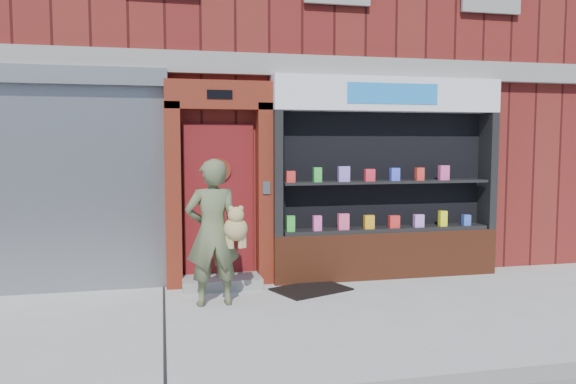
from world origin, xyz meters
name	(u,v)px	position (x,y,z in m)	size (l,w,h in m)	color
ground	(303,321)	(0.00, 0.00, 0.00)	(80.00, 80.00, 0.00)	#9E9E99
building	(234,50)	(0.00, 5.99, 4.00)	(12.00, 8.16, 8.00)	maroon
shutter_bay	(50,167)	(-3.00, 1.93, 1.72)	(3.10, 0.30, 3.04)	gray
red_door_bay	(220,184)	(-0.75, 1.86, 1.46)	(1.52, 0.58, 2.90)	#601C10
pharmacy_bay	(386,187)	(1.75, 1.81, 1.37)	(3.50, 0.41, 3.00)	brown
woman	(214,232)	(-0.92, 0.86, 0.92)	(0.78, 0.48, 1.84)	#586240
doormat	(311,289)	(0.44, 1.28, 0.01)	(0.98, 0.69, 0.02)	black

